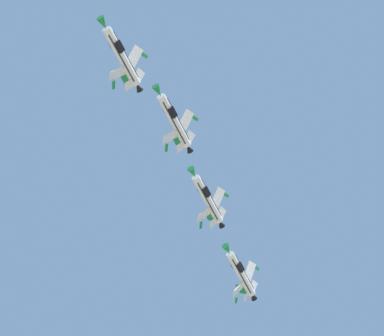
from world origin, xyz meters
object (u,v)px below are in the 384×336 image
at_px(fighter_jet_left_wing, 174,120).
at_px(fighter_jet_right_wing, 207,198).
at_px(fighter_jet_lead, 121,55).
at_px(fighter_jet_left_outer, 240,273).

distance_m(fighter_jet_left_wing, fighter_jet_right_wing, 19.77).
relative_size(fighter_jet_lead, fighter_jet_left_outer, 1.00).
xyz_separation_m(fighter_jet_left_wing, fighter_jet_left_outer, (5.26, 37.19, -3.76)).
distance_m(fighter_jet_lead, fighter_jet_right_wing, 37.18).
bearing_deg(fighter_jet_lead, fighter_jet_right_wing, -90.94).
distance_m(fighter_jet_right_wing, fighter_jet_left_outer, 18.29).
bearing_deg(fighter_jet_left_outer, fighter_jet_right_wing, 90.82).
bearing_deg(fighter_jet_lead, fighter_jet_left_outer, -90.37).
relative_size(fighter_jet_right_wing, fighter_jet_left_outer, 1.00).
bearing_deg(fighter_jet_right_wing, fighter_jet_left_wing, 94.93).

